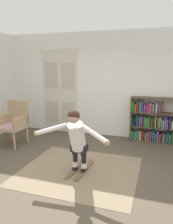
# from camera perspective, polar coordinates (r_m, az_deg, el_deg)

# --- Properties ---
(ground_plane) EXTENTS (7.20, 7.20, 0.00)m
(ground_plane) POSITION_cam_1_polar(r_m,az_deg,el_deg) (4.23, -3.47, -15.97)
(ground_plane) COLOR brown
(back_wall) EXTENTS (6.00, 0.10, 2.90)m
(back_wall) POSITION_cam_1_polar(r_m,az_deg,el_deg) (6.25, 5.27, 7.00)
(back_wall) COLOR white
(back_wall) RESTS_ON ground
(double_door) EXTENTS (1.22, 0.05, 2.45)m
(double_door) POSITION_cam_1_polar(r_m,az_deg,el_deg) (6.68, -6.85, 5.38)
(double_door) COLOR beige
(double_door) RESTS_ON ground
(rug) EXTENTS (2.18, 1.96, 0.01)m
(rug) POSITION_cam_1_polar(r_m,az_deg,el_deg) (4.38, -1.79, -14.86)
(rug) COLOR #837157
(rug) RESTS_ON ground
(bookshelf) EXTENTS (1.37, 0.30, 1.18)m
(bookshelf) POSITION_cam_1_polar(r_m,az_deg,el_deg) (6.03, 17.48, -2.74)
(bookshelf) COLOR #4D3F2A
(bookshelf) RESTS_ON ground
(wicker_chair) EXTENTS (0.63, 0.63, 1.10)m
(wicker_chair) POSITION_cam_1_polar(r_m,az_deg,el_deg) (5.88, -18.30, -2.42)
(wicker_chair) COLOR tan
(wicker_chair) RESTS_ON ground
(skis_pair) EXTENTS (0.32, 0.85, 0.07)m
(skis_pair) POSITION_cam_1_polar(r_m,az_deg,el_deg) (4.40, -1.63, -14.47)
(skis_pair) COLOR brown
(skis_pair) RESTS_ON rug
(person_skier) EXTENTS (1.41, 0.63, 1.16)m
(person_skier) POSITION_cam_1_polar(r_m,az_deg,el_deg) (3.99, -2.61, -6.23)
(person_skier) COLOR white
(person_skier) RESTS_ON skis_pair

